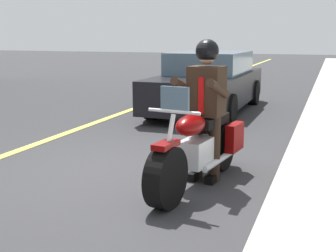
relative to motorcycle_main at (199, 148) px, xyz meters
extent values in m
plane|color=#333335|center=(-0.06, -1.11, -0.45)|extent=(80.00, 80.00, 0.00)
cylinder|color=black|center=(0.84, -0.11, -0.12)|extent=(0.68, 0.28, 0.66)
cylinder|color=black|center=(-0.70, 0.09, -0.12)|extent=(0.68, 0.28, 0.66)
cube|color=silver|center=(0.04, -0.01, -0.03)|extent=(0.59, 0.35, 0.32)
ellipsoid|color=#720505|center=(0.24, -0.03, 0.33)|extent=(0.59, 0.35, 0.24)
cube|color=black|center=(-0.30, 0.04, 0.29)|extent=(0.73, 0.37, 0.12)
cube|color=#720505|center=(-0.62, 0.30, 0.03)|extent=(0.41, 0.17, 0.36)
cube|color=#720505|center=(-0.68, -0.14, 0.03)|extent=(0.41, 0.17, 0.36)
cylinder|color=silver|center=(0.82, -0.11, 0.15)|extent=(0.35, 0.09, 0.76)
cylinder|color=silver|center=(0.66, -0.09, 0.55)|extent=(0.11, 0.60, 0.04)
cube|color=#720505|center=(0.84, -0.11, 0.23)|extent=(0.38, 0.20, 0.06)
cylinder|color=silver|center=(-0.23, 0.19, -0.19)|extent=(0.90, 0.19, 0.08)
cube|color=slate|center=(0.64, -0.09, 0.67)|extent=(0.08, 0.32, 0.28)
cylinder|color=black|center=(-0.19, 0.14, -0.03)|extent=(0.14, 0.14, 0.84)
cube|color=black|center=(-0.13, 0.13, -0.40)|extent=(0.27, 0.14, 0.10)
cylinder|color=black|center=(-0.22, -0.10, -0.03)|extent=(0.14, 0.14, 0.84)
cube|color=black|center=(-0.16, -0.10, -0.40)|extent=(0.27, 0.14, 0.10)
cube|color=black|center=(-0.20, 0.02, 0.67)|extent=(0.37, 0.44, 0.60)
cube|color=red|center=(-0.04, 0.00, 0.63)|extent=(0.03, 0.07, 0.44)
cylinder|color=black|center=(0.00, 0.22, 0.73)|extent=(0.56, 0.17, 0.28)
cylinder|color=black|center=(-0.05, -0.22, 0.73)|extent=(0.56, 0.17, 0.28)
sphere|color=tan|center=(-0.20, 0.02, 1.10)|extent=(0.22, 0.22, 0.22)
sphere|color=black|center=(-0.20, 0.02, 1.15)|extent=(0.28, 0.28, 0.28)
cube|color=black|center=(-5.20, -1.32, 0.10)|extent=(4.60, 1.80, 0.70)
cube|color=slate|center=(-5.40, -1.32, 0.65)|extent=(2.40, 1.60, 0.60)
cylinder|color=black|center=(-3.75, -0.47, -0.13)|extent=(0.64, 0.22, 0.64)
cylinder|color=black|center=(-3.75, -2.17, -0.13)|extent=(0.64, 0.22, 0.64)
cylinder|color=black|center=(-6.65, -0.47, -0.13)|extent=(0.64, 0.22, 0.64)
cylinder|color=black|center=(-6.65, -2.17, -0.13)|extent=(0.64, 0.22, 0.64)
camera|label=1|loc=(4.96, 1.44, 1.33)|focal=47.39mm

